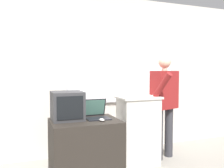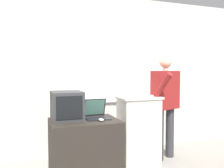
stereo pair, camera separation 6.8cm
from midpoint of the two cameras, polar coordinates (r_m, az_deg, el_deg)
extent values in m
cube|color=beige|center=(4.01, -3.56, 2.25)|extent=(6.40, 0.12, 2.64)
cube|color=#B7B7BC|center=(4.11, 3.47, 3.14)|extent=(1.98, 0.02, 1.07)
cube|color=white|center=(4.11, 3.50, 3.14)|extent=(1.93, 0.02, 1.02)
cube|color=#B7B7BC|center=(4.13, 3.56, -4.11)|extent=(1.73, 0.04, 0.02)
cube|color=beige|center=(3.58, 6.97, -11.32)|extent=(0.55, 0.39, 0.98)
cube|color=beige|center=(3.49, 7.02, -3.28)|extent=(0.60, 0.42, 0.03)
cube|color=#28231E|center=(3.09, -5.96, -15.67)|extent=(0.83, 0.63, 0.77)
cylinder|color=#333338|center=(3.83, 11.85, -11.85)|extent=(0.13, 0.13, 0.79)
cylinder|color=#333338|center=(4.00, 14.21, -11.20)|extent=(0.13, 0.13, 0.79)
cube|color=maroon|center=(3.80, 13.19, -1.37)|extent=(0.49, 0.34, 0.59)
cylinder|color=beige|center=(3.79, 13.25, 3.40)|extent=(0.09, 0.09, 0.04)
sphere|color=beige|center=(3.79, 13.27, 5.22)|extent=(0.20, 0.20, 0.20)
cylinder|color=maroon|center=(3.47, 12.11, -1.22)|extent=(0.20, 0.42, 0.50)
cylinder|color=maroon|center=(3.99, 15.48, -1.55)|extent=(0.08, 0.08, 0.56)
cube|color=black|center=(3.03, -2.78, -8.31)|extent=(0.29, 0.22, 0.01)
cube|color=black|center=(3.15, -3.58, -5.63)|extent=(0.29, 0.09, 0.23)
cube|color=#4C7A6B|center=(3.14, -3.54, -5.61)|extent=(0.26, 0.07, 0.20)
cube|color=beige|center=(3.42, 7.00, -2.97)|extent=(0.42, 0.11, 0.02)
ellipsoid|color=silver|center=(2.90, -1.94, -8.61)|extent=(0.06, 0.10, 0.03)
ellipsoid|color=#BCBCC1|center=(3.56, 10.95, -2.65)|extent=(0.06, 0.10, 0.03)
cube|color=#333335|center=(3.01, -10.16, -5.12)|extent=(0.38, 0.38, 0.35)
cube|color=black|center=(2.82, -9.51, -5.67)|extent=(0.31, 0.01, 0.27)
camera|label=1|loc=(0.03, -89.40, 0.03)|focal=38.00mm
camera|label=2|loc=(0.03, 90.60, -0.03)|focal=38.00mm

